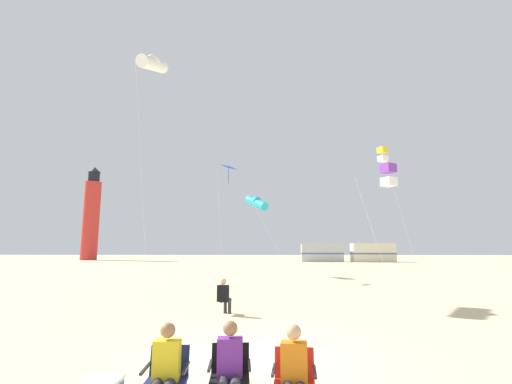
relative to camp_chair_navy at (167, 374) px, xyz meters
name	(u,v)px	position (x,y,z in m)	size (l,w,h in m)	color
ground	(260,356)	(1.15, 2.63, -0.50)	(200.00, 200.00, 0.00)	beige
camp_chair_navy	(167,374)	(0.00, 0.00, 0.00)	(0.59, 0.60, 0.82)	navy
spectator_navy_chair	(165,368)	(0.01, -0.14, 0.11)	(0.35, 0.52, 1.16)	yellow
camp_chair_black	(230,371)	(0.81, 0.15, 0.00)	(0.59, 0.60, 0.82)	black
spectator_black_chair	(230,365)	(0.82, 0.01, 0.11)	(0.36, 0.52, 1.16)	#722D99
camp_chair_red	(294,377)	(1.67, -0.04, 0.00)	(0.59, 0.60, 0.82)	red
spectator_red_chair	(294,371)	(1.66, -0.18, 0.11)	(0.36, 0.52, 1.16)	orange
kite_flyer_standing	(224,295)	(-0.13, 7.04, 0.11)	(0.45, 0.56, 1.16)	black
kite_box_violet	(388,175)	(7.40, 13.10, 5.27)	(1.98, 2.14, 6.35)	silver
kite_tube_white	(153,63)	(-4.95, 13.04, 11.57)	(1.33, 2.58, 12.78)	silver
kite_tube_cyan	(257,202)	(0.32, 23.79, 5.26)	(3.77, 3.93, 6.47)	silver
kite_box_gold	(383,155)	(10.24, 22.66, 8.84)	(2.74, 2.38, 9.93)	silver
kite_diamond_blue	(228,171)	(-1.61, 20.25, 7.11)	(1.51, 1.51, 8.11)	silver
lighthouse_distant	(91,216)	(-30.72, 58.38, 7.34)	(2.80, 2.80, 16.80)	red
rv_van_silver	(322,253)	(9.48, 52.02, 0.89)	(6.51, 2.54, 2.80)	#B7BABF
rv_van_cream	(373,253)	(17.15, 51.43, 0.89)	(6.50, 2.50, 2.80)	beige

